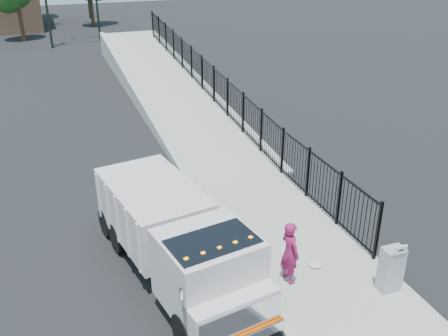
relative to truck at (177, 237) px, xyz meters
name	(u,v)px	position (x,y,z in m)	size (l,w,h in m)	color
ground	(232,249)	(1.87, 0.79, -1.32)	(120.00, 120.00, 0.00)	black
sidewalk	(323,272)	(3.79, -1.21, -1.26)	(3.55, 12.00, 0.12)	#9E998E
curb	(259,287)	(1.87, -1.21, -1.24)	(0.30, 12.00, 0.16)	#ADAAA3
ramp	(169,94)	(3.99, 16.79, -1.32)	(3.95, 24.00, 1.70)	#9E998E
iron_fence	(214,96)	(5.42, 12.79, -0.42)	(0.10, 28.00, 1.80)	black
truck	(177,237)	(0.00, 0.00, 0.00)	(3.36, 7.10, 2.34)	black
worker	(290,252)	(2.70, -1.22, -0.31)	(0.64, 0.42, 1.76)	#92194C
utility_cabinet	(391,269)	(4.97, -2.46, -0.57)	(0.55, 0.40, 1.25)	gray
arrow_sign	(401,250)	(4.97, -2.68, 0.16)	(0.35, 0.04, 0.22)	white
debris	(315,264)	(3.69, -0.93, -1.15)	(0.39, 0.39, 0.10)	silver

